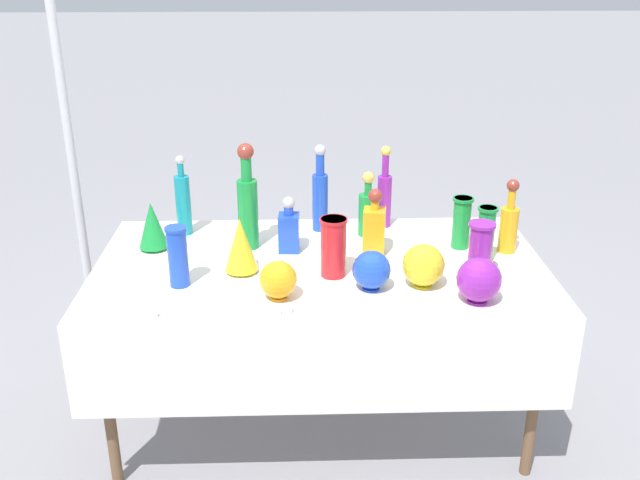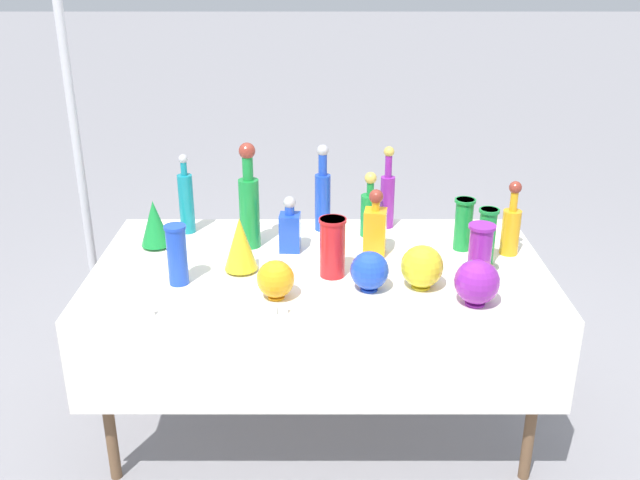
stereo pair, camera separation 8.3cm
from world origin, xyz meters
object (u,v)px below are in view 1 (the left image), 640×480
slender_vase_4 (486,233)px  round_bowl_3 (278,280)px  fluted_vase_0 (241,245)px  fluted_vase_1 (152,225)px  square_decanter_1 (374,227)px  tall_bottle_0 (183,202)px  tall_bottle_5 (509,224)px  slender_vase_1 (333,246)px  tall_bottle_2 (368,210)px  square_decanter_0 (289,229)px  slender_vase_0 (178,255)px  slender_vase_3 (462,221)px  cardboard_box_behind_left (274,297)px  round_bowl_1 (372,270)px  tall_bottle_1 (384,194)px  slender_vase_2 (480,249)px  tall_bottle_3 (320,195)px  round_bowl_0 (479,280)px  canopy_pole (74,178)px  round_bowl_2 (423,265)px  tall_bottle_4 (248,204)px

slender_vase_4 → round_bowl_3: slender_vase_4 is taller
fluted_vase_0 → fluted_vase_1: 0.46m
square_decanter_1 → round_bowl_3: (-0.39, -0.40, -0.04)m
tall_bottle_0 → fluted_vase_0: tall_bottle_0 is taller
tall_bottle_5 → slender_vase_1: size_ratio=1.34×
tall_bottle_2 → square_decanter_0: size_ratio=1.22×
slender_vase_0 → slender_vase_4: 1.22m
tall_bottle_0 → fluted_vase_0: size_ratio=1.60×
slender_vase_3 → fluted_vase_1: slender_vase_3 is taller
tall_bottle_5 → cardboard_box_behind_left: 1.48m
square_decanter_0 → round_bowl_1: bearing=-50.3°
tall_bottle_1 → slender_vase_2: size_ratio=1.69×
tall_bottle_3 → slender_vase_4: (0.65, -0.38, -0.04)m
slender_vase_4 → round_bowl_0: 0.36m
slender_vase_1 → round_bowl_3: 0.29m
slender_vase_1 → round_bowl_0: (0.51, -0.24, -0.04)m
slender_vase_2 → round_bowl_1: 0.44m
slender_vase_2 → fluted_vase_0: bearing=175.5°
tall_bottle_1 → round_bowl_1: (-0.12, -0.64, -0.07)m
slender_vase_4 → fluted_vase_1: size_ratio=1.14×
fluted_vase_0 → cardboard_box_behind_left: size_ratio=0.45×
tall_bottle_1 → cardboard_box_behind_left: tall_bottle_1 is taller
fluted_vase_0 → cardboard_box_behind_left: fluted_vase_0 is taller
tall_bottle_2 → slender_vase_0: 0.90m
tall_bottle_0 → round_bowl_1: size_ratio=2.36×
round_bowl_0 → slender_vase_4: bearing=72.7°
round_bowl_3 → slender_vase_0: bearing=162.0°
tall_bottle_3 → canopy_pole: bearing=166.1°
tall_bottle_5 → slender_vase_4: bearing=-139.0°
tall_bottle_3 → round_bowl_3: 0.70m
tall_bottle_5 → round_bowl_1: 0.70m
round_bowl_2 → fluted_vase_1: bearing=160.2°
tall_bottle_0 → tall_bottle_3: tall_bottle_3 is taller
tall_bottle_0 → cardboard_box_behind_left: 1.00m
round_bowl_0 → canopy_pole: canopy_pole is taller
round_bowl_1 → round_bowl_3: round_bowl_1 is taller
slender_vase_2 → slender_vase_4: slender_vase_4 is taller
tall_bottle_3 → round_bowl_0: bearing=-52.9°
tall_bottle_4 → round_bowl_1: size_ratio=2.98×
tall_bottle_4 → round_bowl_3: size_ratio=3.11×
tall_bottle_1 → round_bowl_3: 0.85m
tall_bottle_2 → square_decanter_0: 0.38m
slender_vase_4 → tall_bottle_5: bearing=41.0°
slender_vase_2 → cardboard_box_behind_left: 1.51m
tall_bottle_5 → square_decanter_1: (-0.56, -0.00, -0.01)m
tall_bottle_1 → round_bowl_1: tall_bottle_1 is taller
round_bowl_2 → canopy_pole: 1.77m
tall_bottle_4 → slender_vase_0: (-0.24, -0.36, -0.07)m
tall_bottle_4 → slender_vase_4: size_ratio=1.92×
round_bowl_1 → round_bowl_3: 0.35m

